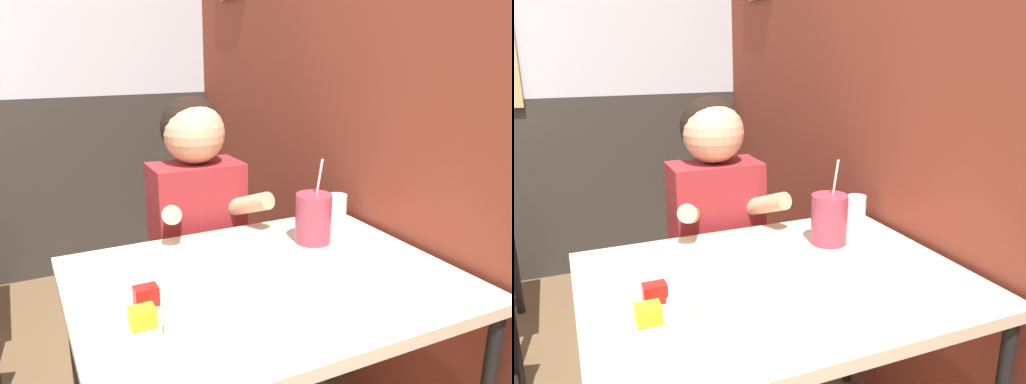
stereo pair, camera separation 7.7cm
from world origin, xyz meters
The scene contains 9 objects.
brick_wall_right centered at (1.18, 1.13, 1.35)m, with size 0.08×4.25×2.70m.
back_wall centered at (-0.01, 2.28, 1.36)m, with size 5.30×0.09×2.70m.
main_table centered at (0.59, 0.27, 0.68)m, with size 1.08×0.84×0.75m.
person_seated centered at (0.58, 0.84, 0.66)m, with size 0.42×0.42×1.21m.
cocktail_pitcher centered at (0.85, 0.44, 0.83)m, with size 0.12×0.12×0.29m.
glass_near_pitcher centered at (1.06, 0.60, 0.80)m, with size 0.07×0.07×0.10m.
glass_center centered at (0.27, 0.08, 0.80)m, with size 0.07×0.07×0.09m.
condiment_ketchup centered at (0.24, 0.26, 0.77)m, with size 0.06×0.04×0.05m.
condiment_mustard centered at (0.21, 0.16, 0.77)m, with size 0.06×0.04×0.05m.
Camera 2 is at (0.06, -0.92, 1.38)m, focal length 35.00 mm.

